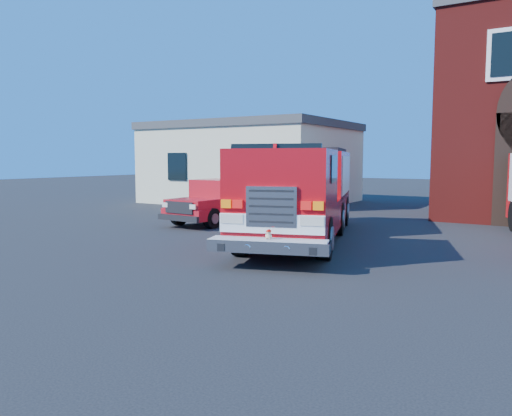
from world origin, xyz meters
The scene contains 4 objects.
ground centered at (0.00, 0.00, 0.00)m, with size 100.00×100.00×0.00m, color black.
side_building centered at (-9.00, 13.00, 2.20)m, with size 10.20×8.20×4.35m.
fire_engine centered at (-0.83, 2.73, 1.43)m, with size 5.10×9.30×2.76m.
pickup_truck centered at (-5.08, 4.69, 0.77)m, with size 2.06×5.07×1.63m.
Camera 1 is at (5.82, -10.65, 2.40)m, focal length 35.00 mm.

